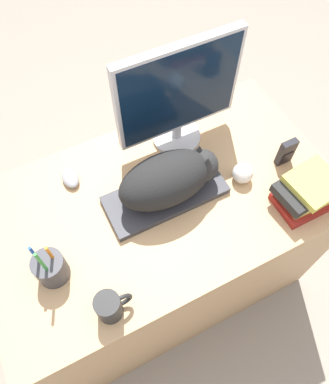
{
  "coord_description": "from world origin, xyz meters",
  "views": [
    {
      "loc": [
        -0.27,
        -0.22,
        1.83
      ],
      "look_at": [
        0.01,
        0.33,
        0.81
      ],
      "focal_mm": 35.0,
      "sensor_mm": 36.0,
      "label": 1
    }
  ],
  "objects_px": {
    "cat": "(171,178)",
    "computer_mouse": "(70,178)",
    "monitor": "(179,95)",
    "book_stack": "(308,191)",
    "pen_cup": "(51,268)",
    "coffee_mug": "(110,306)",
    "phone": "(286,152)",
    "keyboard": "(165,195)",
    "baseball": "(243,173)"
  },
  "relations": [
    {
      "from": "cat",
      "to": "computer_mouse",
      "type": "bearing_deg",
      "value": 143.66
    },
    {
      "from": "monitor",
      "to": "book_stack",
      "type": "height_order",
      "value": "monitor"
    },
    {
      "from": "cat",
      "to": "pen_cup",
      "type": "xyz_separation_m",
      "value": [
        -0.43,
        -0.09,
        -0.05
      ]
    },
    {
      "from": "coffee_mug",
      "to": "phone",
      "type": "bearing_deg",
      "value": 15.66
    },
    {
      "from": "keyboard",
      "to": "coffee_mug",
      "type": "xyz_separation_m",
      "value": [
        -0.31,
        -0.27,
        0.04
      ]
    },
    {
      "from": "keyboard",
      "to": "monitor",
      "type": "height_order",
      "value": "monitor"
    },
    {
      "from": "coffee_mug",
      "to": "pen_cup",
      "type": "bearing_deg",
      "value": 121.78
    },
    {
      "from": "book_stack",
      "to": "baseball",
      "type": "bearing_deg",
      "value": 129.98
    },
    {
      "from": "baseball",
      "to": "book_stack",
      "type": "height_order",
      "value": "book_stack"
    },
    {
      "from": "coffee_mug",
      "to": "pen_cup",
      "type": "distance_m",
      "value": 0.21
    },
    {
      "from": "book_stack",
      "to": "pen_cup",
      "type": "bearing_deg",
      "value": 170.93
    },
    {
      "from": "coffee_mug",
      "to": "phone",
      "type": "relative_size",
      "value": 1.0
    },
    {
      "from": "monitor",
      "to": "computer_mouse",
      "type": "distance_m",
      "value": 0.46
    },
    {
      "from": "cat",
      "to": "pen_cup",
      "type": "distance_m",
      "value": 0.45
    },
    {
      "from": "keyboard",
      "to": "monitor",
      "type": "relative_size",
      "value": 0.94
    },
    {
      "from": "keyboard",
      "to": "baseball",
      "type": "height_order",
      "value": "baseball"
    },
    {
      "from": "computer_mouse",
      "to": "pen_cup",
      "type": "xyz_separation_m",
      "value": [
        -0.16,
        -0.29,
        0.04
      ]
    },
    {
      "from": "pen_cup",
      "to": "computer_mouse",
      "type": "bearing_deg",
      "value": 62.07
    },
    {
      "from": "baseball",
      "to": "book_stack",
      "type": "distance_m",
      "value": 0.22
    },
    {
      "from": "computer_mouse",
      "to": "cat",
      "type": "bearing_deg",
      "value": -36.34
    },
    {
      "from": "coffee_mug",
      "to": "phone",
      "type": "height_order",
      "value": "phone"
    },
    {
      "from": "monitor",
      "to": "pen_cup",
      "type": "distance_m",
      "value": 0.66
    },
    {
      "from": "cat",
      "to": "monitor",
      "type": "xyz_separation_m",
      "value": [
        0.13,
        0.2,
        0.11
      ]
    },
    {
      "from": "computer_mouse",
      "to": "book_stack",
      "type": "xyz_separation_m",
      "value": [
        0.66,
        -0.42,
        0.04
      ]
    },
    {
      "from": "cat",
      "to": "monitor",
      "type": "relative_size",
      "value": 0.79
    },
    {
      "from": "monitor",
      "to": "coffee_mug",
      "type": "bearing_deg",
      "value": -134.14
    },
    {
      "from": "coffee_mug",
      "to": "keyboard",
      "type": "bearing_deg",
      "value": 41.07
    },
    {
      "from": "cat",
      "to": "baseball",
      "type": "xyz_separation_m",
      "value": [
        0.25,
        -0.05,
        -0.07
      ]
    },
    {
      "from": "cat",
      "to": "book_stack",
      "type": "xyz_separation_m",
      "value": [
        0.39,
        -0.22,
        -0.05
      ]
    },
    {
      "from": "computer_mouse",
      "to": "book_stack",
      "type": "bearing_deg",
      "value": -32.58
    },
    {
      "from": "coffee_mug",
      "to": "pen_cup",
      "type": "height_order",
      "value": "pen_cup"
    },
    {
      "from": "keyboard",
      "to": "baseball",
      "type": "xyz_separation_m",
      "value": [
        0.27,
        -0.05,
        0.02
      ]
    },
    {
      "from": "computer_mouse",
      "to": "coffee_mug",
      "type": "height_order",
      "value": "coffee_mug"
    },
    {
      "from": "keyboard",
      "to": "baseball",
      "type": "relative_size",
      "value": 5.71
    },
    {
      "from": "computer_mouse",
      "to": "phone",
      "type": "relative_size",
      "value": 0.81
    },
    {
      "from": "monitor",
      "to": "phone",
      "type": "distance_m",
      "value": 0.42
    },
    {
      "from": "pen_cup",
      "to": "baseball",
      "type": "distance_m",
      "value": 0.68
    },
    {
      "from": "coffee_mug",
      "to": "computer_mouse",
      "type": "bearing_deg",
      "value": 84.47
    },
    {
      "from": "coffee_mug",
      "to": "baseball",
      "type": "xyz_separation_m",
      "value": [
        0.57,
        0.21,
        -0.01
      ]
    },
    {
      "from": "computer_mouse",
      "to": "pen_cup",
      "type": "distance_m",
      "value": 0.33
    },
    {
      "from": "computer_mouse",
      "to": "coffee_mug",
      "type": "bearing_deg",
      "value": -95.53
    },
    {
      "from": "phone",
      "to": "book_stack",
      "type": "distance_m",
      "value": 0.16
    },
    {
      "from": "coffee_mug",
      "to": "pen_cup",
      "type": "relative_size",
      "value": 0.51
    },
    {
      "from": "keyboard",
      "to": "cat",
      "type": "distance_m",
      "value": 0.09
    },
    {
      "from": "baseball",
      "to": "phone",
      "type": "relative_size",
      "value": 0.66
    },
    {
      "from": "coffee_mug",
      "to": "book_stack",
      "type": "xyz_separation_m",
      "value": [
        0.71,
        0.05,
        0.01
      ]
    },
    {
      "from": "monitor",
      "to": "book_stack",
      "type": "distance_m",
      "value": 0.52
    },
    {
      "from": "keyboard",
      "to": "phone",
      "type": "xyz_separation_m",
      "value": [
        0.44,
        -0.06,
        0.04
      ]
    },
    {
      "from": "computer_mouse",
      "to": "keyboard",
      "type": "bearing_deg",
      "value": -38.17
    },
    {
      "from": "pen_cup",
      "to": "book_stack",
      "type": "distance_m",
      "value": 0.83
    }
  ]
}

